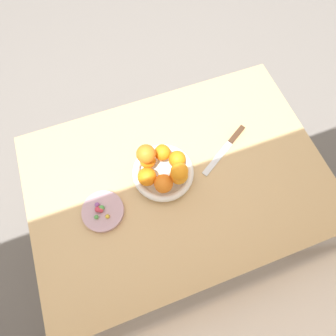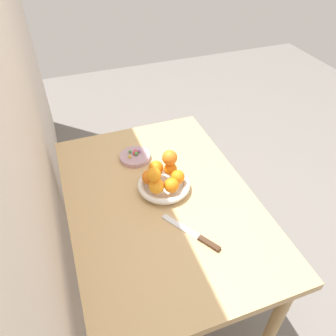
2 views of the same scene
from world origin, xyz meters
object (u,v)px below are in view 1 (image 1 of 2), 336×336
orange_0 (148,161)px  orange_2 (163,184)px  orange_1 (147,177)px  candy_ball_4 (102,208)px  candy_dish (103,211)px  candy_ball_1 (101,210)px  dining_table (177,186)px  orange_5 (162,153)px  orange_3 (179,175)px  knife (228,146)px  fruit_bowl (163,173)px  candy_ball_6 (96,217)px  orange_4 (177,159)px  candy_ball_5 (98,209)px  candy_ball_3 (99,208)px  orange_6 (179,171)px  candy_ball_0 (107,216)px  candy_ball_2 (97,205)px  orange_7 (146,154)px

orange_0 → orange_2: bearing=102.6°
orange_1 → candy_ball_4: orange_1 is taller
candy_dish → candy_ball_1: 0.02m
dining_table → orange_5: 0.18m
orange_3 → knife: 0.25m
candy_ball_1 → orange_0: bearing=-153.3°
orange_0 → candy_ball_1: orange_0 is taller
fruit_bowl → candy_ball_6: 0.28m
orange_4 → candy_ball_5: bearing=12.1°
orange_2 → candy_ball_1: (0.23, 0.00, -0.04)m
candy_ball_3 → candy_ball_5: candy_ball_5 is taller
orange_6 → knife: (-0.24, -0.08, -0.13)m
orange_5 → orange_6: bearing=100.8°
candy_dish → orange_2: 0.23m
candy_ball_0 → candy_ball_4: (0.01, -0.03, 0.00)m
candy_ball_4 → candy_ball_5: 0.01m
candy_ball_0 → knife: size_ratio=0.06×
orange_1 → candy_ball_4: 0.19m
orange_6 → candy_ball_1: orange_6 is taller
dining_table → orange_6: 0.22m
dining_table → knife: bearing=-165.6°
orange_3 → candy_ball_0: size_ratio=4.23×
candy_ball_2 → candy_ball_5: (0.00, 0.02, 0.00)m
orange_6 → candy_ball_0: 0.29m
orange_5 → knife: bearing=173.6°
candy_ball_5 → orange_0: bearing=-155.4°
orange_2 → candy_ball_5: size_ratio=3.16×
orange_7 → candy_ball_2: (0.21, 0.08, -0.10)m
orange_6 → candy_ball_4: bearing=-0.0°
dining_table → orange_2: orange_2 is taller
orange_3 → candy_ball_1: 0.29m
candy_ball_3 → candy_ball_6: (0.02, 0.03, -0.00)m
candy_dish → candy_ball_0: bearing=113.3°
candy_ball_4 → fruit_bowl: bearing=-167.5°
candy_ball_0 → orange_1: bearing=-156.3°
orange_5 → candy_ball_3: orange_5 is taller
candy_ball_2 → candy_ball_1: bearing=108.1°
orange_3 → candy_ball_6: (0.31, 0.03, -0.04)m
candy_ball_5 → candy_ball_6: candy_ball_5 is taller
knife → orange_7: bearing=-2.7°
fruit_bowl → candy_ball_5: (0.26, 0.05, 0.01)m
candy_ball_2 → orange_3: bearing=178.3°
candy_ball_3 → candy_ball_4: size_ratio=0.83×
orange_7 → orange_0: bearing=-138.9°
candy_dish → orange_2: bearing=-179.0°
candy_ball_3 → knife: bearing=-171.5°
candy_ball_1 → orange_5: bearing=-156.5°
candy_dish → orange_4: size_ratio=2.35×
candy_ball_1 → fruit_bowl: bearing=-166.4°
candy_ball_2 → candy_ball_6: size_ratio=1.06×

